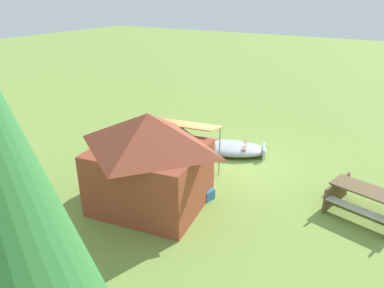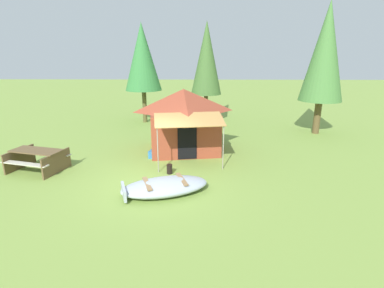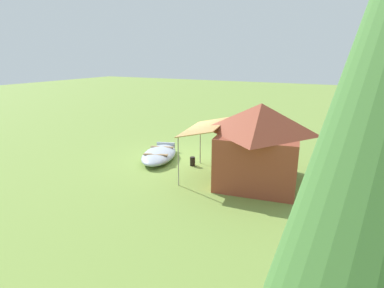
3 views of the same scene
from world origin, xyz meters
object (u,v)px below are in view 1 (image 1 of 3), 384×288
Objects in this scene: beached_rowboat at (230,148)px; picnic_table at (367,199)px; canvas_cabin_tent at (150,159)px; fuel_can at (210,165)px; cooler_box at (204,193)px.

beached_rowboat is 5.13m from picnic_table.
fuel_can is at bearing -98.45° from canvas_cabin_tent.
picnic_table is at bearing -154.75° from canvas_cabin_tent.
fuel_can is at bearing -2.73° from picnic_table.
picnic_table is 3.86× the size of cooler_box.
picnic_table is 4.36m from cooler_box.
fuel_can is at bearing 89.62° from beached_rowboat.
cooler_box is (-1.10, -1.05, -1.24)m from canvas_cabin_tent.
cooler_box is 1.78m from fuel_can.
cooler_box is 1.59× the size of fuel_can.
beached_rowboat is 5.36× the size of cooler_box.
beached_rowboat is at bearing -95.51° from canvas_cabin_tent.
picnic_table is at bearing 159.56° from beached_rowboat.
fuel_can is (4.81, -0.23, -0.31)m from picnic_table.
canvas_cabin_tent is 1.99× the size of picnic_table.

